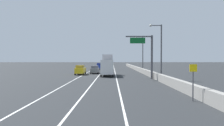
# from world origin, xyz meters

# --- Properties ---
(ground_plane) EXTENTS (320.00, 320.00, 0.00)m
(ground_plane) POSITION_xyz_m (0.00, 64.00, 0.00)
(ground_plane) COLOR #26282B
(lane_stripe_left) EXTENTS (0.16, 130.00, 0.00)m
(lane_stripe_left) POSITION_xyz_m (-5.50, 55.00, 0.00)
(lane_stripe_left) COLOR silver
(lane_stripe_left) RESTS_ON ground_plane
(lane_stripe_center) EXTENTS (0.16, 130.00, 0.00)m
(lane_stripe_center) POSITION_xyz_m (-2.00, 55.00, 0.00)
(lane_stripe_center) COLOR silver
(lane_stripe_center) RESTS_ON ground_plane
(lane_stripe_right) EXTENTS (0.16, 130.00, 0.00)m
(lane_stripe_right) POSITION_xyz_m (1.50, 55.00, 0.00)
(lane_stripe_right) COLOR silver
(lane_stripe_right) RESTS_ON ground_plane
(jersey_barrier_right) EXTENTS (0.60, 120.00, 1.10)m
(jersey_barrier_right) POSITION_xyz_m (8.18, 40.00, 0.55)
(jersey_barrier_right) COLOR gray
(jersey_barrier_right) RESTS_ON ground_plane
(overhead_sign_gantry) EXTENTS (4.68, 0.36, 7.50)m
(overhead_sign_gantry) POSITION_xyz_m (6.84, 31.36, 4.73)
(overhead_sign_gantry) COLOR #47474C
(overhead_sign_gantry) RESTS_ON ground_plane
(speed_advisory_sign) EXTENTS (0.60, 0.11, 3.00)m
(speed_advisory_sign) POSITION_xyz_m (7.28, 12.56, 1.76)
(speed_advisory_sign) COLOR #4C4C51
(speed_advisory_sign) RESTS_ON ground_plane
(lamp_post_right_second) EXTENTS (2.14, 0.44, 9.28)m
(lamp_post_right_second) POSITION_xyz_m (8.74, 30.60, 5.38)
(lamp_post_right_second) COLOR #4C4C51
(lamp_post_right_second) RESTS_ON ground_plane
(lamp_post_right_third) EXTENTS (2.14, 0.44, 9.28)m
(lamp_post_right_third) POSITION_xyz_m (8.63, 50.65, 5.38)
(lamp_post_right_third) COLOR #4C4C51
(lamp_post_right_third) RESTS_ON ground_plane
(car_gray_0) EXTENTS (1.99, 4.49, 1.89)m
(car_gray_0) POSITION_xyz_m (-3.36, 44.56, 0.94)
(car_gray_0) COLOR slate
(car_gray_0) RESTS_ON ground_plane
(car_black_1) EXTENTS (2.00, 4.26, 2.02)m
(car_black_1) POSITION_xyz_m (-3.56, 92.19, 1.00)
(car_black_1) COLOR black
(car_black_1) RESTS_ON ground_plane
(car_white_2) EXTENTS (1.90, 4.39, 2.04)m
(car_white_2) POSITION_xyz_m (-3.47, 80.73, 1.01)
(car_white_2) COLOR white
(car_white_2) RESTS_ON ground_plane
(car_blue_3) EXTENTS (1.98, 4.42, 2.13)m
(car_blue_3) POSITION_xyz_m (-3.34, 64.00, 1.06)
(car_blue_3) COLOR #1E389E
(car_blue_3) RESTS_ON ground_plane
(car_yellow_4) EXTENTS (1.98, 4.29, 2.10)m
(car_yellow_4) POSITION_xyz_m (-6.22, 41.03, 1.04)
(car_yellow_4) COLOR gold
(car_yellow_4) RESTS_ON ground_plane
(box_truck) EXTENTS (2.47, 8.16, 4.37)m
(box_truck) POSITION_xyz_m (-0.22, 38.17, 2.00)
(box_truck) COLOR silver
(box_truck) RESTS_ON ground_plane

